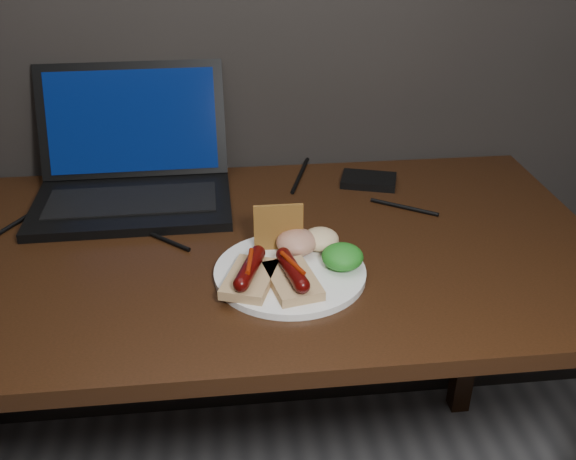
# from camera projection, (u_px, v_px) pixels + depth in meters

# --- Properties ---
(desk) EXTENTS (1.40, 0.70, 0.75)m
(desk) POSITION_uv_depth(u_px,v_px,m) (220.00, 287.00, 1.20)
(desk) COLOR #32190C
(desk) RESTS_ON ground
(laptop) EXTENTS (0.39, 0.33, 0.25)m
(laptop) POSITION_uv_depth(u_px,v_px,m) (132.00, 171.00, 1.30)
(laptop) COLOR black
(laptop) RESTS_ON desk
(hard_drive) EXTENTS (0.13, 0.11, 0.02)m
(hard_drive) POSITION_uv_depth(u_px,v_px,m) (369.00, 180.00, 1.38)
(hard_drive) COLOR black
(hard_drive) RESTS_ON desk
(desk_cables) EXTENTS (0.89, 0.42, 0.01)m
(desk_cables) POSITION_uv_depth(u_px,v_px,m) (212.00, 208.00, 1.27)
(desk_cables) COLOR black
(desk_cables) RESTS_ON desk
(plate) EXTENTS (0.28, 0.28, 0.01)m
(plate) POSITION_uv_depth(u_px,v_px,m) (290.00, 272.00, 1.06)
(plate) COLOR white
(plate) RESTS_ON desk
(bread_sausage_left) EXTENTS (0.10, 0.13, 0.04)m
(bread_sausage_left) POSITION_uv_depth(u_px,v_px,m) (250.00, 274.00, 1.02)
(bread_sausage_left) COLOR tan
(bread_sausage_left) RESTS_ON plate
(bread_sausage_center) EXTENTS (0.09, 0.13, 0.04)m
(bread_sausage_center) POSITION_uv_depth(u_px,v_px,m) (292.00, 276.00, 1.01)
(bread_sausage_center) COLOR tan
(bread_sausage_center) RESTS_ON plate
(crispbread) EXTENTS (0.08, 0.01, 0.08)m
(crispbread) POSITION_uv_depth(u_px,v_px,m) (278.00, 227.00, 1.10)
(crispbread) COLOR #AC6C2F
(crispbread) RESTS_ON plate
(salad_greens) EXTENTS (0.07, 0.07, 0.04)m
(salad_greens) POSITION_uv_depth(u_px,v_px,m) (342.00, 257.00, 1.06)
(salad_greens) COLOR #185711
(salad_greens) RESTS_ON plate
(salsa_mound) EXTENTS (0.07, 0.07, 0.04)m
(salsa_mound) POSITION_uv_depth(u_px,v_px,m) (297.00, 242.00, 1.10)
(salsa_mound) COLOR maroon
(salsa_mound) RESTS_ON plate
(coleslaw_mound) EXTENTS (0.06, 0.06, 0.04)m
(coleslaw_mound) POSITION_uv_depth(u_px,v_px,m) (321.00, 239.00, 1.11)
(coleslaw_mound) COLOR beige
(coleslaw_mound) RESTS_ON plate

